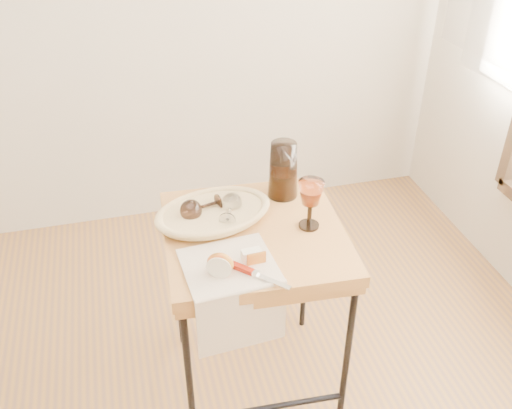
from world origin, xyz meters
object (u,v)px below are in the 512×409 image
object	(u,v)px
side_table	(255,313)
tea_towel	(229,265)
pitcher	(283,170)
goblet_lying_b	(230,210)
apple_half	(220,263)
goblet_lying_a	(203,207)
wine_goblet	(310,204)
table_knife	(258,275)
bread_basket	(213,215)

from	to	relation	value
side_table	tea_towel	world-z (taller)	tea_towel
side_table	pitcher	size ratio (longest dim) A/B	3.03
goblet_lying_b	apple_half	world-z (taller)	goblet_lying_b
tea_towel	goblet_lying_b	world-z (taller)	goblet_lying_b
side_table	apple_half	xyz separation A→B (m)	(-0.16, -0.19, 0.43)
goblet_lying_a	goblet_lying_b	size ratio (longest dim) A/B	1.08
wine_goblet	goblet_lying_a	bearing A→B (deg)	158.43
goblet_lying_b	wine_goblet	xyz separation A→B (m)	(0.25, -0.10, 0.04)
goblet_lying_b	pitcher	xyz separation A→B (m)	(0.22, 0.12, 0.06)
pitcher	wine_goblet	size ratio (longest dim) A/B	1.40
tea_towel	table_knife	world-z (taller)	table_knife
goblet_lying_b	apple_half	size ratio (longest dim) A/B	1.40
goblet_lying_a	wine_goblet	xyz separation A→B (m)	(0.34, -0.14, 0.04)
wine_goblet	pitcher	bearing A→B (deg)	97.87
goblet_lying_a	apple_half	xyz separation A→B (m)	(-0.00, -0.31, -0.01)
side_table	wine_goblet	size ratio (longest dim) A/B	4.25
tea_towel	apple_half	world-z (taller)	apple_half
goblet_lying_b	table_knife	distance (m)	0.31
tea_towel	bread_basket	bearing A→B (deg)	85.55
pitcher	goblet_lying_a	bearing A→B (deg)	177.00
wine_goblet	goblet_lying_b	bearing A→B (deg)	159.15
side_table	bread_basket	distance (m)	0.44
bread_basket	goblet_lying_a	world-z (taller)	goblet_lying_a
tea_towel	table_knife	size ratio (longest dim) A/B	1.40
goblet_lying_a	side_table	bearing A→B (deg)	127.81
goblet_lying_b	pitcher	world-z (taller)	pitcher
apple_half	table_knife	world-z (taller)	apple_half
pitcher	apple_half	distance (m)	0.50
tea_towel	apple_half	xyz separation A→B (m)	(-0.03, -0.03, 0.04)
side_table	bread_basket	xyz separation A→B (m)	(-0.12, 0.10, 0.41)
side_table	tea_towel	size ratio (longest dim) A/B	2.71
wine_goblet	table_knife	world-z (taller)	wine_goblet
goblet_lying_a	pitcher	xyz separation A→B (m)	(0.31, 0.08, 0.06)
goblet_lying_b	pitcher	size ratio (longest dim) A/B	0.46
goblet_lying_a	apple_half	size ratio (longest dim) A/B	1.51
bread_basket	apple_half	xyz separation A→B (m)	(-0.03, -0.29, 0.02)
apple_half	table_knife	distance (m)	0.12
tea_towel	goblet_lying_a	bearing A→B (deg)	92.37
side_table	wine_goblet	world-z (taller)	wine_goblet
pitcher	apple_half	xyz separation A→B (m)	(-0.31, -0.39, -0.06)
side_table	table_knife	world-z (taller)	table_knife
apple_half	side_table	bearing A→B (deg)	74.20
goblet_lying_b	apple_half	distance (m)	0.28
bread_basket	side_table	bearing A→B (deg)	-49.63
side_table	tea_towel	xyz separation A→B (m)	(-0.12, -0.16, 0.39)
side_table	goblet_lying_b	distance (m)	0.44
bread_basket	table_knife	xyz separation A→B (m)	(0.07, -0.33, -0.01)
side_table	apple_half	world-z (taller)	apple_half
goblet_lying_b	table_knife	xyz separation A→B (m)	(0.02, -0.31, -0.03)
goblet_lying_a	goblet_lying_b	distance (m)	0.10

